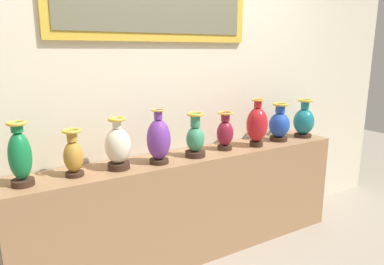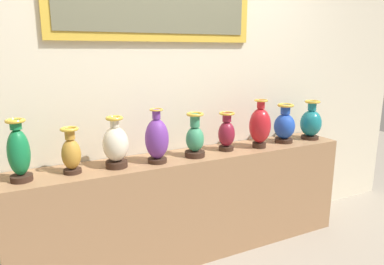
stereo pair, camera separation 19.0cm
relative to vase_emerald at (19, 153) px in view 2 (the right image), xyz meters
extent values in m
plane|color=gray|center=(1.18, 0.03, -1.01)|extent=(10.96, 10.96, 0.00)
cube|color=#99704C|center=(1.18, 0.03, -0.59)|extent=(2.68, 0.39, 0.83)
cube|color=beige|center=(1.18, 0.28, 0.35)|extent=(4.96, 0.10, 2.72)
cylinder|color=#382319|center=(0.00, 0.00, -0.16)|extent=(0.13, 0.13, 0.04)
ellipsoid|color=#14723D|center=(0.00, 0.00, 0.00)|extent=(0.13, 0.13, 0.29)
cylinder|color=#14723D|center=(0.00, 0.00, 0.17)|extent=(0.07, 0.07, 0.05)
torus|color=gold|center=(0.00, 0.00, 0.20)|extent=(0.11, 0.11, 0.02)
cylinder|color=#382319|center=(0.30, 0.01, -0.17)|extent=(0.11, 0.11, 0.03)
ellipsoid|color=#B27F2D|center=(0.30, 0.01, -0.05)|extent=(0.12, 0.12, 0.20)
cylinder|color=#B27F2D|center=(0.30, 0.01, 0.08)|extent=(0.06, 0.06, 0.07)
torus|color=gold|center=(0.30, 0.01, 0.11)|extent=(0.12, 0.12, 0.02)
cylinder|color=#382319|center=(0.59, 0.00, -0.16)|extent=(0.15, 0.15, 0.04)
ellipsoid|color=beige|center=(0.59, 0.00, -0.02)|extent=(0.17, 0.17, 0.24)
cylinder|color=beige|center=(0.59, 0.00, 0.13)|extent=(0.06, 0.06, 0.06)
torus|color=gold|center=(0.59, 0.00, 0.16)|extent=(0.12, 0.12, 0.02)
cylinder|color=#382319|center=(0.88, -0.03, -0.16)|extent=(0.14, 0.14, 0.03)
ellipsoid|color=#6B3393|center=(0.88, -0.03, -0.01)|extent=(0.17, 0.17, 0.29)
cylinder|color=#6B3393|center=(0.88, -0.03, 0.17)|extent=(0.06, 0.06, 0.07)
torus|color=gold|center=(0.88, -0.03, 0.20)|extent=(0.10, 0.10, 0.01)
cylinder|color=#382319|center=(1.18, -0.02, -0.16)|extent=(0.15, 0.15, 0.04)
ellipsoid|color=#388C60|center=(1.18, -0.02, -0.04)|extent=(0.14, 0.14, 0.19)
cylinder|color=#388C60|center=(1.18, -0.02, 0.10)|extent=(0.07, 0.07, 0.10)
torus|color=gold|center=(1.18, -0.02, 0.14)|extent=(0.13, 0.13, 0.02)
cylinder|color=#382319|center=(1.49, 0.02, -0.16)|extent=(0.12, 0.12, 0.03)
ellipsoid|color=maroon|center=(1.49, 0.02, -0.05)|extent=(0.13, 0.13, 0.20)
cylinder|color=maroon|center=(1.49, 0.02, 0.09)|extent=(0.07, 0.07, 0.07)
torus|color=gold|center=(1.49, 0.02, 0.12)|extent=(0.13, 0.13, 0.02)
cylinder|color=#382319|center=(1.77, -0.03, -0.16)|extent=(0.11, 0.11, 0.04)
ellipsoid|color=red|center=(1.77, -0.03, 0.00)|extent=(0.18, 0.18, 0.29)
cylinder|color=red|center=(1.77, -0.03, 0.18)|extent=(0.06, 0.06, 0.06)
torus|color=gold|center=(1.77, -0.03, 0.21)|extent=(0.11, 0.11, 0.01)
cylinder|color=#382319|center=(2.07, 0.01, -0.16)|extent=(0.15, 0.15, 0.03)
ellipsoid|color=#1E47B2|center=(2.07, 0.01, -0.04)|extent=(0.18, 0.18, 0.22)
cylinder|color=#1E47B2|center=(2.07, 0.01, 0.11)|extent=(0.08, 0.08, 0.07)
torus|color=gold|center=(2.07, 0.01, 0.15)|extent=(0.14, 0.14, 0.02)
cylinder|color=#382319|center=(2.36, 0.00, -0.17)|extent=(0.15, 0.15, 0.03)
ellipsoid|color=#19727A|center=(2.36, 0.00, -0.03)|extent=(0.19, 0.19, 0.23)
cylinder|color=#19727A|center=(2.36, 0.00, 0.12)|extent=(0.07, 0.07, 0.08)
torus|color=gold|center=(2.36, 0.00, 0.16)|extent=(0.13, 0.13, 0.02)
camera|label=1|loc=(-0.15, -2.20, 0.60)|focal=32.96mm
camera|label=2|loc=(0.02, -2.29, 0.60)|focal=32.96mm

